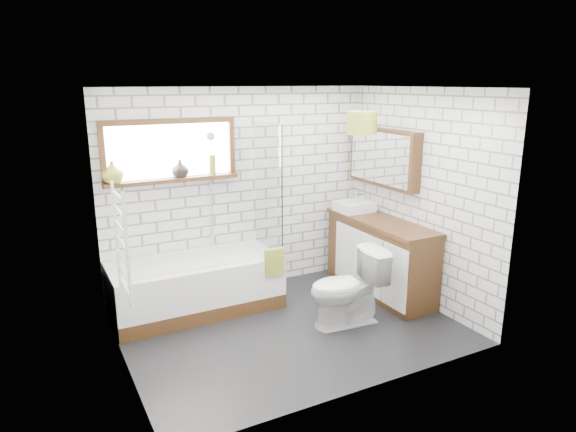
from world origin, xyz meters
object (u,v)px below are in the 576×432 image
basin (354,206)px  toilet (347,288)px  bathtub (196,285)px  pendant (362,123)px  vanity (380,256)px

basin → toilet: (-0.80, -1.05, -0.58)m
basin → toilet: bearing=-127.2°
bathtub → toilet: (1.33, -1.09, 0.11)m
bathtub → pendant: pendant is taller
bathtub → vanity: vanity is taller
pendant → basin: bearing=61.3°
bathtub → toilet: toilet is taller
pendant → bathtub: bearing=166.6°
bathtub → toilet: bearing=-39.3°
vanity → toilet: 1.02m
basin → pendant: size_ratio=1.25×
vanity → basin: basin is taller
vanity → bathtub: bearing=166.1°
bathtub → vanity: bearing=-13.9°
toilet → vanity: bearing=128.2°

